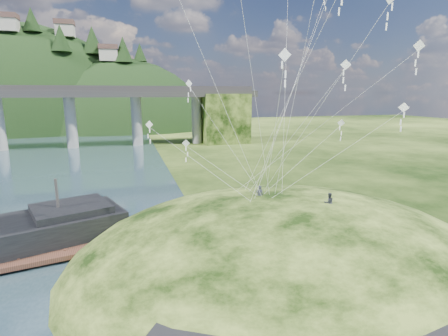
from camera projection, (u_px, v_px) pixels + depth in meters
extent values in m
plane|color=black|center=(192.00, 287.00, 24.37)|extent=(320.00, 320.00, 0.00)
ellipsoid|color=black|center=(284.00, 276.00, 28.69)|extent=(36.00, 32.00, 13.00)
cylinder|color=gray|center=(71.00, 121.00, 84.47)|extent=(2.60, 2.60, 13.00)
cylinder|color=gray|center=(137.00, 120.00, 88.59)|extent=(2.60, 2.60, 13.00)
cylinder|color=gray|center=(197.00, 119.00, 92.70)|extent=(2.60, 2.60, 13.00)
cube|color=black|center=(224.00, 118.00, 94.70)|extent=(12.00, 11.00, 13.00)
ellipsoid|color=black|center=(28.00, 144.00, 133.54)|extent=(96.00, 68.00, 88.00)
ellipsoid|color=black|center=(124.00, 154.00, 136.16)|extent=(76.00, 56.00, 72.00)
cone|color=black|center=(31.00, 19.00, 113.70)|extent=(5.83, 5.83, 7.67)
cone|color=black|center=(60.00, 38.00, 112.70)|extent=(6.47, 6.47, 8.51)
cone|color=black|center=(92.00, 40.00, 121.51)|extent=(7.13, 7.13, 9.38)
cone|color=black|center=(123.00, 50.00, 120.24)|extent=(6.56, 6.56, 8.63)
cone|color=black|center=(140.00, 52.00, 127.11)|extent=(4.88, 4.88, 6.42)
cube|color=beige|center=(7.00, 25.00, 110.53)|extent=(6.00, 5.00, 4.00)
cube|color=brown|center=(6.00, 16.00, 109.96)|extent=(6.40, 5.40, 1.60)
cube|color=beige|center=(65.00, 31.00, 120.45)|extent=(6.00, 5.00, 4.00)
cube|color=brown|center=(64.00, 23.00, 119.88)|extent=(6.40, 5.40, 1.60)
cube|color=beige|center=(109.00, 55.00, 120.27)|extent=(6.00, 5.00, 4.00)
cube|color=brown|center=(108.00, 47.00, 119.70)|extent=(6.40, 5.40, 1.60)
cube|color=black|center=(71.00, 208.00, 31.50)|extent=(7.66, 7.03, 0.63)
cylinder|color=#2D2B2B|center=(57.00, 196.00, 30.62)|extent=(0.25, 0.25, 3.13)
cube|color=#3C2118|center=(66.00, 252.00, 28.52)|extent=(15.78, 5.77, 0.39)
cylinder|color=#3C2118|center=(19.00, 265.00, 27.03)|extent=(0.33, 0.33, 1.12)
cylinder|color=#3C2118|center=(66.00, 255.00, 28.58)|extent=(0.33, 0.33, 1.12)
cylinder|color=#3C2118|center=(108.00, 247.00, 30.13)|extent=(0.33, 0.33, 1.12)
cylinder|color=#3C2118|center=(146.00, 239.00, 31.68)|extent=(0.33, 0.33, 1.12)
imported|color=#292C37|center=(260.00, 185.00, 28.83)|extent=(0.69, 0.55, 1.67)
imported|color=#292C37|center=(329.00, 193.00, 26.94)|extent=(0.86, 0.72, 1.59)
cube|color=white|center=(341.00, 2.00, 22.66)|extent=(0.11, 0.03, 0.49)
cube|color=white|center=(340.00, 12.00, 22.79)|extent=(0.11, 0.03, 0.49)
cube|color=white|center=(346.00, 65.00, 22.80)|extent=(0.50, 0.52, 0.67)
cube|color=white|center=(345.00, 72.00, 22.91)|extent=(0.09, 0.06, 0.40)
cube|color=white|center=(345.00, 80.00, 23.01)|extent=(0.09, 0.06, 0.40)
cube|color=white|center=(344.00, 88.00, 23.11)|extent=(0.09, 0.06, 0.40)
cube|color=white|center=(341.00, 123.00, 35.80)|extent=(0.74, 0.24, 0.74)
cube|color=white|center=(341.00, 128.00, 35.91)|extent=(0.10, 0.02, 0.44)
cube|color=white|center=(340.00, 133.00, 36.03)|extent=(0.10, 0.02, 0.44)
cube|color=white|center=(340.00, 138.00, 36.14)|extent=(0.10, 0.02, 0.44)
cube|color=white|center=(189.00, 84.00, 32.06)|extent=(0.53, 0.51, 0.69)
cube|color=white|center=(189.00, 89.00, 32.16)|extent=(0.09, 0.06, 0.41)
cube|color=white|center=(189.00, 95.00, 32.26)|extent=(0.09, 0.06, 0.41)
cube|color=white|center=(189.00, 100.00, 32.37)|extent=(0.09, 0.06, 0.41)
cube|color=white|center=(149.00, 125.00, 30.55)|extent=(0.66, 0.32, 0.70)
cube|color=white|center=(149.00, 130.00, 30.65)|extent=(0.09, 0.07, 0.41)
cube|color=white|center=(150.00, 136.00, 30.76)|extent=(0.09, 0.07, 0.41)
cube|color=white|center=(150.00, 142.00, 30.86)|extent=(0.09, 0.07, 0.41)
cube|color=white|center=(404.00, 107.00, 26.06)|extent=(0.50, 0.62, 0.74)
cube|color=white|center=(403.00, 115.00, 26.17)|extent=(0.09, 0.07, 0.44)
cube|color=white|center=(402.00, 122.00, 26.29)|extent=(0.09, 0.07, 0.44)
cube|color=white|center=(401.00, 129.00, 26.40)|extent=(0.09, 0.07, 0.44)
cube|color=white|center=(186.00, 143.00, 34.32)|extent=(0.77, 0.26, 0.75)
cube|color=white|center=(186.00, 149.00, 34.44)|extent=(0.10, 0.04, 0.45)
cube|color=white|center=(186.00, 154.00, 34.55)|extent=(0.10, 0.04, 0.45)
cube|color=white|center=(186.00, 160.00, 34.67)|extent=(0.10, 0.04, 0.45)
cube|color=white|center=(390.00, 7.00, 19.64)|extent=(0.09, 0.02, 0.41)
cube|color=white|center=(389.00, 17.00, 19.74)|extent=(0.09, 0.02, 0.41)
cube|color=white|center=(388.00, 26.00, 19.85)|extent=(0.09, 0.02, 0.41)
cube|color=white|center=(326.00, 3.00, 34.09)|extent=(0.09, 0.04, 0.41)
cube|color=white|center=(325.00, 8.00, 34.20)|extent=(0.09, 0.04, 0.41)
cube|color=white|center=(419.00, 46.00, 26.07)|extent=(0.84, 0.33, 0.87)
cube|color=white|center=(418.00, 54.00, 26.20)|extent=(0.11, 0.04, 0.51)
cube|color=white|center=(417.00, 63.00, 26.33)|extent=(0.11, 0.04, 0.51)
cube|color=white|center=(416.00, 71.00, 26.46)|extent=(0.11, 0.04, 0.51)
cube|color=white|center=(285.00, 55.00, 18.68)|extent=(0.55, 0.50, 0.70)
cube|color=white|center=(284.00, 65.00, 18.78)|extent=(0.09, 0.06, 0.41)
cube|color=white|center=(284.00, 74.00, 18.88)|extent=(0.09, 0.06, 0.41)
cube|color=white|center=(284.00, 84.00, 18.99)|extent=(0.09, 0.06, 0.41)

